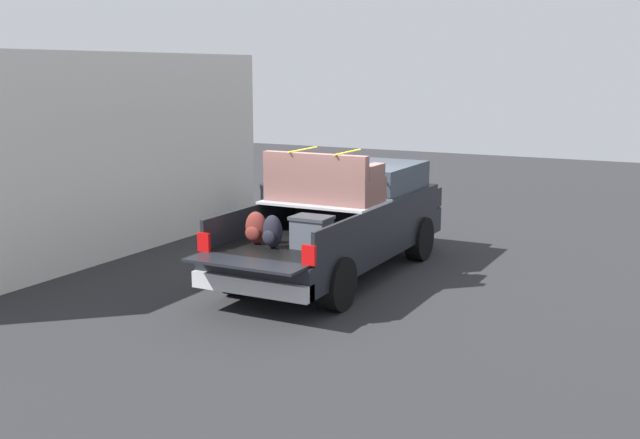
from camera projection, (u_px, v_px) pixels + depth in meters
name	position (u px, v px, depth m)	size (l,w,h in m)	color
ground_plane	(336.00, 276.00, 13.55)	(40.00, 40.00, 0.00)	#262628
pickup_truck	(345.00, 219.00, 13.68)	(6.05, 2.06, 2.23)	black
building_facade	(106.00, 157.00, 14.47)	(9.66, 0.36, 3.85)	silver
trash_can	(273.00, 206.00, 17.59)	(0.60, 0.60, 0.98)	#3F4C66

